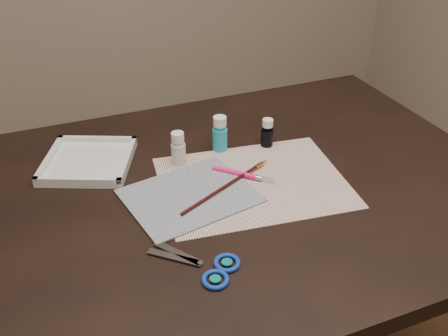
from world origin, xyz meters
name	(u,v)px	position (x,y,z in m)	size (l,w,h in m)	color
table	(224,302)	(0.00, 0.00, 0.38)	(1.30, 0.90, 0.75)	black
paper	(253,182)	(0.07, -0.01, 0.75)	(0.42, 0.32, 0.00)	white
canvas	(190,196)	(-0.08, -0.01, 0.75)	(0.27, 0.21, 0.00)	#151B37
paint_bottle_white	(178,149)	(-0.06, 0.13, 0.79)	(0.03, 0.03, 0.08)	silver
paint_bottle_cyan	(220,134)	(0.05, 0.16, 0.80)	(0.04, 0.04, 0.09)	#20A3C1
paint_bottle_navy	(267,133)	(0.17, 0.13, 0.79)	(0.03, 0.03, 0.08)	black
paintbrush	(228,184)	(0.01, -0.01, 0.76)	(0.29, 0.01, 0.01)	black
craft_knife	(245,175)	(0.06, 0.02, 0.76)	(0.16, 0.01, 0.01)	#FF1A6B
scissors	(190,263)	(-0.15, -0.21, 0.76)	(0.19, 0.10, 0.01)	silver
palette_tray	(88,160)	(-0.27, 0.21, 0.76)	(0.20, 0.20, 0.02)	silver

